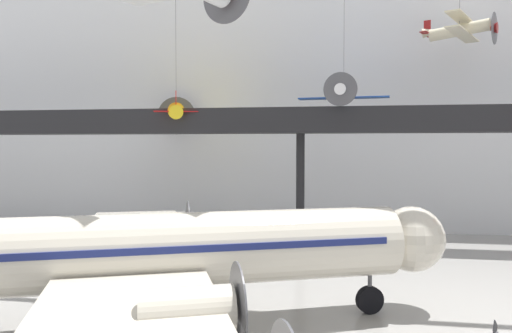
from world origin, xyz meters
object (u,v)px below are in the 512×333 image
(airliner_silver_main, at_px, (107,255))
(suspended_plane_blue_trainer, at_px, (344,95))
(suspended_plane_yellow_lowwing, at_px, (176,115))
(suspended_plane_cream_biplane, at_px, (460,30))

(airliner_silver_main, distance_m, suspended_plane_blue_trainer, 24.37)
(suspended_plane_blue_trainer, bearing_deg, airliner_silver_main, -19.77)
(airliner_silver_main, distance_m, suspended_plane_yellow_lowwing, 23.81)
(suspended_plane_blue_trainer, bearing_deg, suspended_plane_cream_biplane, 110.81)
(suspended_plane_blue_trainer, bearing_deg, suspended_plane_yellow_lowwing, -90.87)
(suspended_plane_yellow_lowwing, xyz_separation_m, suspended_plane_blue_trainer, (14.27, -1.63, 1.30))
(airliner_silver_main, xyz_separation_m, suspended_plane_cream_biplane, (18.92, 23.09, 13.84))
(airliner_silver_main, bearing_deg, suspended_plane_blue_trainer, 42.11)
(suspended_plane_yellow_lowwing, height_order, suspended_plane_blue_trainer, suspended_plane_blue_trainer)
(suspended_plane_cream_biplane, bearing_deg, suspended_plane_yellow_lowwing, -152.48)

